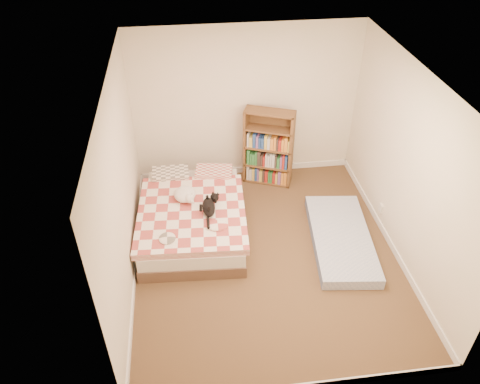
{
  "coord_description": "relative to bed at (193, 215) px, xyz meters",
  "views": [
    {
      "loc": [
        -0.93,
        -4.5,
        4.51
      ],
      "look_at": [
        -0.31,
        0.3,
        0.86
      ],
      "focal_mm": 35.0,
      "sensor_mm": 36.0,
      "label": 1
    }
  ],
  "objects": [
    {
      "name": "bookshelf",
      "position": [
        1.27,
        1.06,
        0.25
      ],
      "size": [
        0.86,
        0.53,
        1.28
      ],
      "rotation": [
        0.0,
        0.0,
        -0.38
      ],
      "color": "#522F1C",
      "rests_on": "room"
    },
    {
      "name": "bed",
      "position": [
        0.0,
        0.0,
        0.0
      ],
      "size": [
        1.55,
        2.06,
        0.53
      ],
      "rotation": [
        0.0,
        0.0,
        -0.06
      ],
      "color": "brown",
      "rests_on": "room"
    },
    {
      "name": "black_cat",
      "position": [
        0.23,
        -0.18,
        0.3
      ],
      "size": [
        0.33,
        0.67,
        0.15
      ],
      "rotation": [
        0.0,
        0.0,
        -0.47
      ],
      "color": "black",
      "rests_on": "bed"
    },
    {
      "name": "white_dog",
      "position": [
        -0.07,
        0.08,
        0.32
      ],
      "size": [
        0.39,
        0.41,
        0.16
      ],
      "rotation": [
        0.0,
        0.0,
        -0.31
      ],
      "color": "white",
      "rests_on": "bed"
    },
    {
      "name": "room",
      "position": [
        0.95,
        -0.65,
        0.96
      ],
      "size": [
        3.51,
        4.01,
        2.51
      ],
      "color": "#4F3122",
      "rests_on": "ground"
    },
    {
      "name": "floor_mattress",
      "position": [
        2.03,
        -0.57,
        -0.16
      ],
      "size": [
        0.98,
        1.82,
        0.16
      ],
      "primitive_type": "cube",
      "rotation": [
        0.0,
        0.0,
        -0.12
      ],
      "color": "#687EAE",
      "rests_on": "room"
    }
  ]
}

